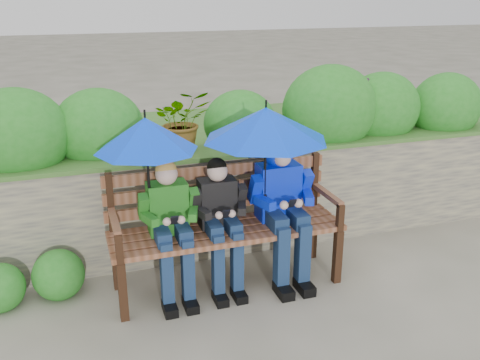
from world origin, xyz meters
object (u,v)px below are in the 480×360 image
object	(u,v)px
umbrella_left	(146,134)
park_bench	(224,219)
boy_middle	(221,216)
boy_right	(282,198)
boy_left	(171,222)
umbrella_right	(266,124)

from	to	relation	value
umbrella_left	park_bench	bearing A→B (deg)	5.87
boy_middle	umbrella_left	xyz separation A→B (m)	(-0.58, 0.03, 0.75)
boy_right	umbrella_left	size ratio (longest dim) A/B	1.50
boy_middle	boy_right	distance (m)	0.57
boy_middle	boy_left	bearing A→B (deg)	-179.64
boy_middle	umbrella_right	bearing A→B (deg)	0.20
boy_right	umbrella_right	distance (m)	0.69
park_bench	umbrella_left	bearing A→B (deg)	-174.13
boy_right	umbrella_right	xyz separation A→B (m)	(-0.16, -0.00, 0.67)
boy_left	park_bench	bearing A→B (deg)	11.11
park_bench	umbrella_left	distance (m)	1.04
boy_left	boy_right	world-z (taller)	boy_right
boy_left	boy_right	xyz separation A→B (m)	(0.98, 0.00, 0.08)
boy_right	boy_middle	bearing A→B (deg)	-179.81
park_bench	umbrella_left	xyz separation A→B (m)	(-0.64, -0.07, 0.82)
umbrella_left	umbrella_right	distance (m)	0.97
park_bench	umbrella_left	world-z (taller)	umbrella_left
boy_left	umbrella_right	world-z (taller)	umbrella_right
boy_middle	umbrella_left	distance (m)	0.95
boy_right	umbrella_left	xyz separation A→B (m)	(-1.13, 0.03, 0.65)
boy_left	umbrella_left	size ratio (longest dim) A/B	1.39
umbrella_right	park_bench	bearing A→B (deg)	164.56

